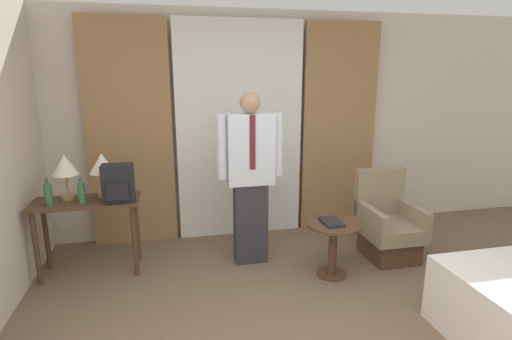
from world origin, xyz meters
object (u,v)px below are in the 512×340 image
table_lamp_left (65,167)px  person (250,173)px  desk (87,215)px  side_table (333,240)px  book (332,222)px  backpack (118,184)px  armchair (388,227)px  bottle_by_lamp (82,193)px  table_lamp_right (102,165)px  bottle_near_edge (48,195)px

table_lamp_left → person: (1.80, -0.18, -0.12)m
desk → side_table: (2.36, -0.59, -0.24)m
book → backpack: bearing=166.2°
armchair → book: 0.88m
table_lamp_left → book: (2.50, -0.68, -0.52)m
bottle_by_lamp → book: 2.41m
desk → table_lamp_right: size_ratio=2.26×
table_lamp_right → book: (2.16, -0.68, -0.52)m
desk → table_lamp_left: size_ratio=2.26×
table_lamp_right → bottle_near_edge: size_ratio=1.65×
backpack → book: (2.00, -0.49, -0.37)m
person → book: person is taller
bottle_near_edge → side_table: bearing=-10.4°
bottle_near_edge → book: bearing=-10.7°
table_lamp_left → bottle_near_edge: table_lamp_left is taller
bottle_near_edge → bottle_by_lamp: size_ratio=1.04×
desk → bottle_near_edge: size_ratio=3.74×
person → table_lamp_left: bearing=174.1°
backpack → person: person is taller
table_lamp_right → person: size_ratio=0.25×
table_lamp_left → bottle_near_edge: bearing=-124.6°
table_lamp_right → person: person is taller
backpack → armchair: (2.80, -0.19, -0.62)m
table_lamp_right → bottle_near_edge: (-0.47, -0.19, -0.22)m
bottle_by_lamp → backpack: size_ratio=0.70×
person → book: 0.95m
desk → table_lamp_right: table_lamp_right is taller
bottle_near_edge → bottle_by_lamp: 0.29m
table_lamp_right → bottle_near_edge: bearing=-158.5°
table_lamp_left → bottle_by_lamp: bearing=-48.8°
armchair → book: armchair is taller
backpack → person: bearing=0.2°
table_lamp_left → table_lamp_right: (0.34, 0.00, 0.00)m
person → side_table: size_ratio=3.21×
bottle_by_lamp → backpack: backpack is taller
person → side_table: (0.73, -0.49, -0.60)m
backpack → bottle_by_lamp: bearing=179.8°
bottle_by_lamp → person: bearing=0.1°
bottle_by_lamp → side_table: (2.36, -0.48, -0.49)m
desk → table_lamp_left: 0.51m
backpack → side_table: backpack is taller
bottle_near_edge → side_table: size_ratio=0.48×
bottle_by_lamp → book: bottle_by_lamp is taller
desk → table_lamp_left: bearing=154.9°
table_lamp_left → backpack: 0.56m
backpack → person: 1.30m
table_lamp_right → bottle_near_edge: 0.55m
table_lamp_left → side_table: bearing=-14.9°
desk → armchair: 3.15m
backpack → person: (1.30, 0.00, 0.03)m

